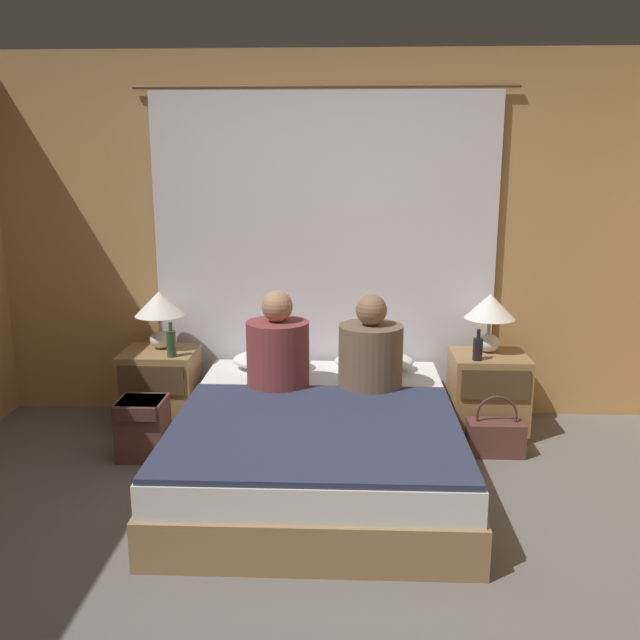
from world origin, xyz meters
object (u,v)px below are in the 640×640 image
(lamp_left, at_px, (160,308))
(backpack_on_floor, at_px, (143,424))
(beer_bottle_on_right_stand, at_px, (478,348))
(pillow_right, at_px, (374,361))
(nightstand_left, at_px, (161,389))
(beer_bottle_on_left_stand, at_px, (171,343))
(pillow_left, at_px, (272,360))
(bed, at_px, (318,444))
(lamp_right, at_px, (490,311))
(handbag_on_floor, at_px, (495,436))
(nightstand_right, at_px, (487,393))
(person_left_in_bed, at_px, (278,350))
(person_right_in_bed, at_px, (371,353))

(lamp_left, relative_size, backpack_on_floor, 1.06)
(lamp_left, height_order, beer_bottle_on_right_stand, lamp_left)
(pillow_right, distance_m, beer_bottle_on_right_stand, 0.69)
(nightstand_left, distance_m, beer_bottle_on_left_stand, 0.40)
(lamp_left, height_order, pillow_left, lamp_left)
(bed, distance_m, pillow_right, 0.89)
(nightstand_left, height_order, pillow_left, nightstand_left)
(nightstand_left, bearing_deg, lamp_right, 1.92)
(bed, height_order, handbag_on_floor, bed)
(bed, relative_size, pillow_right, 3.75)
(bed, relative_size, beer_bottle_on_right_stand, 9.77)
(nightstand_left, relative_size, pillow_right, 1.02)
(nightstand_right, relative_size, lamp_right, 1.37)
(nightstand_left, height_order, handbag_on_floor, nightstand_left)
(backpack_on_floor, bearing_deg, pillow_right, 20.80)
(person_left_in_bed, xyz_separation_m, handbag_on_floor, (1.35, -0.01, -0.53))
(lamp_right, relative_size, backpack_on_floor, 1.06)
(nightstand_right, distance_m, handbag_on_floor, 0.39)
(lamp_left, relative_size, lamp_right, 1.00)
(pillow_right, distance_m, handbag_on_floor, 0.92)
(backpack_on_floor, bearing_deg, pillow_left, 36.32)
(person_right_in_bed, relative_size, handbag_on_floor, 1.55)
(lamp_left, xyz_separation_m, beer_bottle_on_left_stand, (0.12, -0.20, -0.18))
(lamp_right, bearing_deg, handbag_on_floor, -91.98)
(bed, bearing_deg, nightstand_right, 33.28)
(lamp_right, relative_size, person_right_in_bed, 0.66)
(pillow_right, height_order, beer_bottle_on_right_stand, beer_bottle_on_right_stand)
(beer_bottle_on_right_stand, bearing_deg, person_right_in_bed, -162.22)
(lamp_right, relative_size, pillow_left, 0.74)
(pillow_left, relative_size, pillow_right, 1.00)
(lamp_right, xyz_separation_m, beer_bottle_on_left_stand, (-2.08, -0.20, -0.18))
(person_left_in_bed, relative_size, person_right_in_bed, 1.03)
(pillow_left, xyz_separation_m, person_right_in_bed, (0.65, -0.40, 0.17))
(nightstand_right, height_order, pillow_right, nightstand_right)
(backpack_on_floor, height_order, handbag_on_floor, handbag_on_floor)
(lamp_left, height_order, person_left_in_bed, person_left_in_bed)
(lamp_right, distance_m, pillow_right, 0.83)
(nightstand_right, relative_size, backpack_on_floor, 1.45)
(nightstand_left, xyz_separation_m, lamp_left, (-0.00, 0.07, 0.54))
(beer_bottle_on_left_stand, bearing_deg, person_right_in_bed, -9.76)
(nightstand_right, distance_m, beer_bottle_on_right_stand, 0.38)
(lamp_left, bearing_deg, handbag_on_floor, -11.31)
(bed, xyz_separation_m, pillow_right, (0.34, 0.77, 0.27))
(pillow_left, relative_size, person_right_in_bed, 0.89)
(nightstand_right, xyz_separation_m, backpack_on_floor, (-2.18, -0.49, -0.06))
(lamp_left, relative_size, pillow_left, 0.74)
(person_left_in_bed, height_order, beer_bottle_on_right_stand, person_left_in_bed)
(bed, bearing_deg, pillow_right, 65.96)
(nightstand_right, relative_size, beer_bottle_on_left_stand, 2.33)
(lamp_left, xyz_separation_m, person_right_in_bed, (1.41, -0.42, -0.17))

